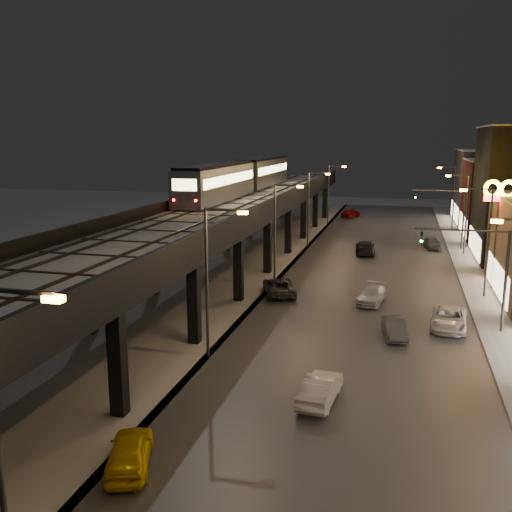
# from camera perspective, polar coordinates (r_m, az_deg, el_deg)

# --- Properties ---
(ground) EXTENTS (220.00, 220.00, 0.00)m
(ground) POSITION_cam_1_polar(r_m,az_deg,el_deg) (24.04, -14.14, -21.10)
(ground) COLOR silver
(road_surface) EXTENTS (17.00, 120.00, 0.06)m
(road_surface) POSITION_cam_1_polar(r_m,az_deg,el_deg) (54.14, 11.30, -2.25)
(road_surface) COLOR #46474D
(road_surface) RESTS_ON ground
(sidewalk_right) EXTENTS (4.00, 120.00, 0.14)m
(sidewalk_right) POSITION_cam_1_polar(r_m,az_deg,el_deg) (54.55, 21.85, -2.73)
(sidewalk_right) COLOR #9FA1A8
(sidewalk_right) RESTS_ON ground
(under_viaduct_pavement) EXTENTS (11.00, 120.00, 0.06)m
(under_viaduct_pavement) POSITION_cam_1_polar(r_m,az_deg,el_deg) (56.45, -2.50, -1.45)
(under_viaduct_pavement) COLOR #9FA1A8
(under_viaduct_pavement) RESTS_ON ground
(elevated_viaduct) EXTENTS (9.00, 100.00, 6.30)m
(elevated_viaduct) POSITION_cam_1_polar(r_m,az_deg,el_deg) (52.47, -3.56, 3.73)
(elevated_viaduct) COLOR black
(elevated_viaduct) RESTS_ON ground
(viaduct_trackbed) EXTENTS (8.40, 100.00, 0.32)m
(viaduct_trackbed) POSITION_cam_1_polar(r_m,az_deg,el_deg) (52.49, -3.54, 4.59)
(viaduct_trackbed) COLOR #B2B7C1
(viaduct_trackbed) RESTS_ON elevated_viaduct
(viaduct_parapet_streetside) EXTENTS (0.30, 100.00, 1.10)m
(viaduct_parapet_streetside) POSITION_cam_1_polar(r_m,az_deg,el_deg) (51.28, 1.11, 4.96)
(viaduct_parapet_streetside) COLOR black
(viaduct_parapet_streetside) RESTS_ON elevated_viaduct
(viaduct_parapet_far) EXTENTS (0.30, 100.00, 1.10)m
(viaduct_parapet_far) POSITION_cam_1_polar(r_m,az_deg,el_deg) (53.96, -7.94, 5.19)
(viaduct_parapet_far) COLOR black
(viaduct_parapet_far) RESTS_ON elevated_viaduct
(building_f) EXTENTS (12.20, 16.20, 11.16)m
(building_f) POSITION_cam_1_polar(r_m,az_deg,el_deg) (94.81, 23.06, 6.37)
(building_f) COLOR #2C2C34
(building_f) RESTS_ON ground
(streetlight_left_0) EXTENTS (2.57, 0.28, 9.00)m
(streetlight_left_0) POSITION_cam_1_polar(r_m,az_deg,el_deg) (18.14, -24.02, -14.33)
(streetlight_left_0) COLOR #38383A
(streetlight_left_0) RESTS_ON ground
(streetlight_left_1) EXTENTS (2.57, 0.28, 9.00)m
(streetlight_left_1) POSITION_cam_1_polar(r_m,az_deg,el_deg) (33.22, -4.51, -1.63)
(streetlight_left_1) COLOR #38383A
(streetlight_left_1) RESTS_ON ground
(streetlight_left_2) EXTENTS (2.57, 0.28, 9.00)m
(streetlight_left_2) POSITION_cam_1_polar(r_m,az_deg,el_deg) (50.26, 2.20, 2.96)
(streetlight_left_2) COLOR #38383A
(streetlight_left_2) RESTS_ON ground
(streetlight_right_2) EXTENTS (2.56, 0.28, 9.00)m
(streetlight_right_2) POSITION_cam_1_polar(r_m,az_deg,el_deg) (49.55, 21.97, 1.98)
(streetlight_right_2) COLOR #38383A
(streetlight_right_2) RESTS_ON ground
(streetlight_left_3) EXTENTS (2.57, 0.28, 9.00)m
(streetlight_left_3) POSITION_cam_1_polar(r_m,az_deg,el_deg) (67.80, 5.49, 5.19)
(streetlight_left_3) COLOR #38383A
(streetlight_left_3) RESTS_ON ground
(streetlight_right_3) EXTENTS (2.56, 0.28, 9.00)m
(streetlight_right_3) POSITION_cam_1_polar(r_m,az_deg,el_deg) (67.27, 20.11, 4.48)
(streetlight_right_3) COLOR #38383A
(streetlight_right_3) RESTS_ON ground
(streetlight_left_4) EXTENTS (2.57, 0.28, 9.00)m
(streetlight_left_4) POSITION_cam_1_polar(r_m,az_deg,el_deg) (85.53, 7.44, 6.49)
(streetlight_left_4) COLOR #38383A
(streetlight_left_4) RESTS_ON ground
(streetlight_right_4) EXTENTS (2.56, 0.28, 9.00)m
(streetlight_right_4) POSITION_cam_1_polar(r_m,az_deg,el_deg) (85.11, 19.03, 5.93)
(streetlight_right_4) COLOR #38383A
(streetlight_right_4) RESTS_ON ground
(traffic_light_rig_a) EXTENTS (6.10, 0.34, 7.00)m
(traffic_light_rig_a) POSITION_cam_1_polar(r_m,az_deg,el_deg) (40.79, 22.17, -1.03)
(traffic_light_rig_a) COLOR #38383A
(traffic_light_rig_a) RESTS_ON ground
(traffic_light_rig_b) EXTENTS (6.10, 0.34, 7.00)m
(traffic_light_rig_b) POSITION_cam_1_polar(r_m,az_deg,el_deg) (70.25, 19.13, 4.22)
(traffic_light_rig_b) COLOR #38383A
(traffic_light_rig_b) RESTS_ON ground
(subway_train) EXTENTS (3.08, 37.91, 3.69)m
(subway_train) POSITION_cam_1_polar(r_m,az_deg,el_deg) (68.56, -1.29, 8.01)
(subway_train) COLOR gray
(subway_train) RESTS_ON viaduct_trackbed
(car_taxi) EXTENTS (2.88, 4.34, 1.37)m
(car_taxi) POSITION_cam_1_polar(r_m,az_deg,el_deg) (24.35, -12.52, -18.65)
(car_taxi) COLOR #E4BC03
(car_taxi) RESTS_ON ground
(car_near_white) EXTENTS (1.85, 4.36, 1.40)m
(car_near_white) POSITION_cam_1_polar(r_m,az_deg,el_deg) (29.11, 6.44, -13.11)
(car_near_white) COLOR silver
(car_near_white) RESTS_ON ground
(car_mid_silver) EXTENTS (3.95, 5.65, 1.43)m
(car_mid_silver) POSITION_cam_1_polar(r_m,az_deg,el_deg) (47.56, 2.33, -3.11)
(car_mid_silver) COLOR #3E3E40
(car_mid_silver) RESTS_ON ground
(car_mid_dark) EXTENTS (2.56, 5.28, 1.48)m
(car_mid_dark) POSITION_cam_1_polar(r_m,az_deg,el_deg) (65.22, 10.85, 0.78)
(car_mid_dark) COLOR black
(car_mid_dark) RESTS_ON ground
(car_far_white) EXTENTS (3.12, 4.69, 1.48)m
(car_far_white) POSITION_cam_1_polar(r_m,az_deg,el_deg) (95.34, 9.44, 4.25)
(car_far_white) COLOR maroon
(car_far_white) RESTS_ON ground
(car_onc_silver) EXTENTS (1.89, 3.93, 1.24)m
(car_onc_silver) POSITION_cam_1_polar(r_m,az_deg,el_deg) (38.73, 13.67, -7.09)
(car_onc_silver) COLOR #404249
(car_onc_silver) RESTS_ON ground
(car_onc_dark) EXTENTS (2.74, 5.15, 1.38)m
(car_onc_dark) POSITION_cam_1_polar(r_m,az_deg,el_deg) (41.44, 18.73, -6.04)
(car_onc_dark) COLOR white
(car_onc_dark) RESTS_ON ground
(car_onc_white) EXTENTS (2.38, 4.62, 1.28)m
(car_onc_white) POSITION_cam_1_polar(r_m,az_deg,el_deg) (46.20, 11.49, -3.89)
(car_onc_white) COLOR silver
(car_onc_white) RESTS_ON ground
(car_onc_red) EXTENTS (2.17, 4.16, 1.35)m
(car_onc_red) POSITION_cam_1_polar(r_m,az_deg,el_deg) (70.43, 17.22, 1.21)
(car_onc_red) COLOR #4F545C
(car_onc_red) RESTS_ON ground
(sign_mcdonalds) EXTENTS (2.80, 0.81, 9.46)m
(sign_mcdonalds) POSITION_cam_1_polar(r_m,az_deg,el_deg) (52.35, 23.16, 5.00)
(sign_mcdonalds) COLOR #38383A
(sign_mcdonalds) RESTS_ON ground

